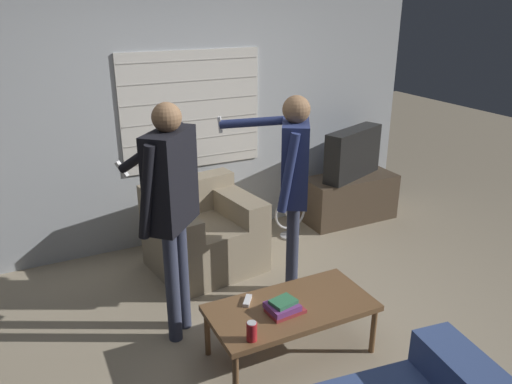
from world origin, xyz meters
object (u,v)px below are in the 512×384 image
person_left_standing (170,195)px  floor_fan (290,217)px  armchair_beige (203,233)px  spare_remote (247,301)px  coffee_table (291,310)px  soda_can (252,331)px  person_right_standing (293,175)px  book_stack (283,307)px  tv (353,153)px

person_left_standing → floor_fan: size_ratio=3.85×
armchair_beige → spare_remote: armchair_beige is taller
coffee_table → soda_can: (-0.40, -0.21, 0.10)m
coffee_table → person_right_standing: 1.04m
armchair_beige → person_left_standing: bearing=50.0°
person_left_standing → spare_remote: person_left_standing is taller
armchair_beige → spare_remote: (-0.15, -1.27, 0.07)m
book_stack → person_right_standing: bearing=57.0°
soda_can → spare_remote: bearing=68.5°
spare_remote → floor_fan: size_ratio=0.29×
person_right_standing → coffee_table: bearing=-179.0°
floor_fan → person_left_standing: bearing=-146.1°
floor_fan → person_right_standing: bearing=-119.7°
floor_fan → tv: bearing=7.3°
armchair_beige → person_left_standing: (-0.52, -0.86, 0.77)m
tv → person_left_standing: size_ratio=0.48×
tv → spare_remote: size_ratio=6.45×
soda_can → spare_remote: (0.15, 0.38, -0.05)m
book_stack → person_left_standing: bearing=131.2°
tv → book_stack: 2.55m
book_stack → soda_can: (-0.31, -0.17, 0.02)m
person_left_standing → book_stack: size_ratio=6.90×
person_left_standing → person_right_standing: (1.00, 0.08, -0.03)m
coffee_table → soda_can: size_ratio=8.95×
armchair_beige → person_right_standing: 1.17m
armchair_beige → soda_can: size_ratio=8.08×
person_left_standing → book_stack: bearing=-95.9°
book_stack → soda_can: size_ratio=1.99×
armchair_beige → book_stack: bearing=82.0°
book_stack → spare_remote: size_ratio=1.95×
armchair_beige → person_left_standing: size_ratio=0.59×
tv → soda_can: size_ratio=6.58×
soda_can → spare_remote: soda_can is taller
tv → person_left_standing: person_left_standing is taller
person_right_standing → soda_can: bearing=168.8°
person_right_standing → spare_remote: size_ratio=13.06×
armchair_beige → spare_remote: size_ratio=7.91×
soda_can → armchair_beige: bearing=79.9°
armchair_beige → person_right_standing: person_right_standing is taller
armchair_beige → coffee_table: 1.44m
person_right_standing → spare_remote: person_right_standing is taller
coffee_table → book_stack: size_ratio=4.50×
coffee_table → tv: tv is taller
armchair_beige → spare_remote: bearing=74.7°
coffee_table → soda_can: soda_can is taller
tv → person_right_standing: 1.75m
tv → person_left_standing: bearing=3.9°
person_right_standing → floor_fan: (0.54, 0.95, -0.84)m
book_stack → soda_can: soda_can is taller
tv → soda_can: bearing=20.2°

